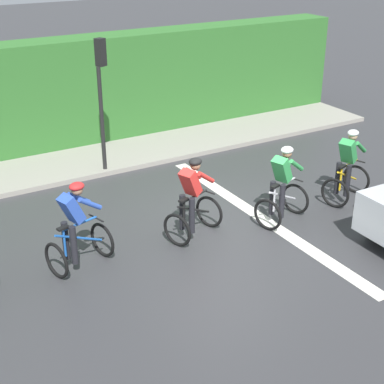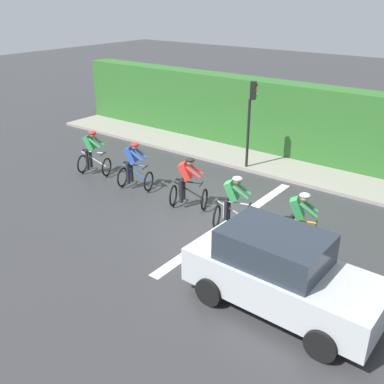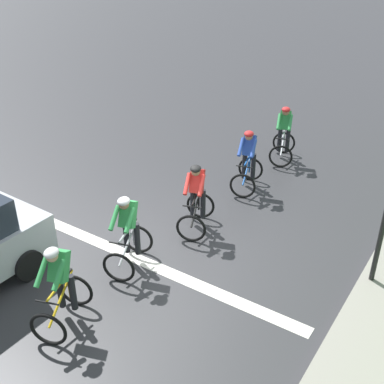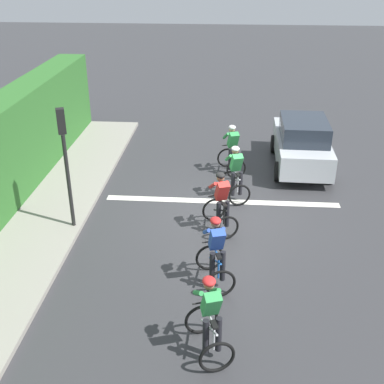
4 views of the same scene
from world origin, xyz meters
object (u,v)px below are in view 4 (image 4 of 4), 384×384
Objects in this scene: car_silver at (302,143)px; cyclist_fourth at (235,175)px; cyclist_lead at (210,320)px; cyclist_trailing at (232,151)px; cyclist_mid at (221,204)px; cyclist_second at (216,254)px; traffic_light_near_crossing at (65,152)px.

cyclist_fourth is at bearing 48.92° from car_silver.
car_silver is at bearing -107.01° from cyclist_lead.
car_silver is (-2.28, -2.62, 0.08)m from cyclist_fourth.
cyclist_trailing is at bearing 16.51° from car_silver.
cyclist_fourth is 1.91m from cyclist_trailing.
cyclist_mid is at bearing 85.68° from cyclist_trailing.
cyclist_fourth is 3.47m from car_silver.
cyclist_lead is 8.36m from cyclist_trailing.
cyclist_mid is at bearing 59.57° from car_silver.
cyclist_mid and cyclist_fourth have the same top height.
cyclist_mid is 5.27m from car_silver.
car_silver is at bearing -111.55° from cyclist_second.
car_silver is at bearing -144.69° from traffic_light_near_crossing.
car_silver is (-2.67, -4.54, 0.08)m from cyclist_mid.
cyclist_lead is 6.00m from traffic_light_near_crossing.
cyclist_second is (-0.04, -2.15, 0.00)m from cyclist_lead.
cyclist_second and cyclist_trailing have the same top height.
cyclist_lead is 2.15m from cyclist_second.
cyclist_mid is 0.40× the size of car_silver.
traffic_light_near_crossing reaches higher than cyclist_second.
cyclist_trailing is (0.10, -1.91, 0.00)m from cyclist_fourth.
cyclist_lead is at bearing 88.88° from cyclist_second.
cyclist_second is at bearing 150.70° from traffic_light_near_crossing.
traffic_light_near_crossing reaches higher than cyclist_trailing.
cyclist_mid is 0.50× the size of traffic_light_near_crossing.
cyclist_second is at bearing 88.53° from cyclist_mid.
cyclist_trailing is at bearing -87.11° from cyclist_fourth.
traffic_light_near_crossing reaches higher than car_silver.
cyclist_lead is at bearing 85.66° from cyclist_fourth.
car_silver reaches higher than cyclist_second.
cyclist_second is at bearing 86.77° from cyclist_trailing.
car_silver reaches higher than cyclist_mid.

